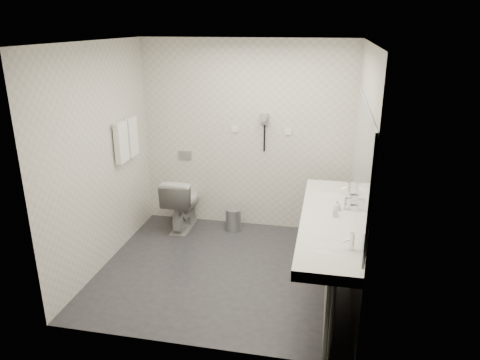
# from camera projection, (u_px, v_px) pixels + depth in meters

# --- Properties ---
(floor) EXTENTS (2.80, 2.80, 0.00)m
(floor) POSITION_uv_depth(u_px,v_px,m) (225.00, 270.00, 5.14)
(floor) COLOR #2A292E
(floor) RESTS_ON ground
(ceiling) EXTENTS (2.80, 2.80, 0.00)m
(ceiling) POSITION_uv_depth(u_px,v_px,m) (222.00, 42.00, 4.31)
(ceiling) COLOR white
(ceiling) RESTS_ON wall_back
(wall_back) EXTENTS (2.80, 0.00, 2.80)m
(wall_back) POSITION_uv_depth(u_px,v_px,m) (246.00, 137.00, 5.93)
(wall_back) COLOR silver
(wall_back) RESTS_ON floor
(wall_front) EXTENTS (2.80, 0.00, 2.80)m
(wall_front) POSITION_uv_depth(u_px,v_px,m) (185.00, 215.00, 3.53)
(wall_front) COLOR silver
(wall_front) RESTS_ON floor
(wall_left) EXTENTS (0.00, 2.60, 2.60)m
(wall_left) POSITION_uv_depth(u_px,v_px,m) (101.00, 158.00, 4.99)
(wall_left) COLOR silver
(wall_left) RESTS_ON floor
(wall_right) EXTENTS (0.00, 2.60, 2.60)m
(wall_right) POSITION_uv_depth(u_px,v_px,m) (360.00, 174.00, 4.47)
(wall_right) COLOR silver
(wall_right) RESTS_ON floor
(vanity_counter) EXTENTS (0.55, 2.20, 0.10)m
(vanity_counter) POSITION_uv_depth(u_px,v_px,m) (329.00, 221.00, 4.48)
(vanity_counter) COLOR white
(vanity_counter) RESTS_ON floor
(vanity_panel) EXTENTS (0.03, 2.15, 0.75)m
(vanity_panel) POSITION_uv_depth(u_px,v_px,m) (329.00, 259.00, 4.62)
(vanity_panel) COLOR gray
(vanity_panel) RESTS_ON floor
(vanity_post_near) EXTENTS (0.06, 0.06, 0.75)m
(vanity_post_near) POSITION_uv_depth(u_px,v_px,m) (330.00, 322.00, 3.65)
(vanity_post_near) COLOR silver
(vanity_post_near) RESTS_ON floor
(vanity_post_far) EXTENTS (0.06, 0.06, 0.75)m
(vanity_post_far) POSITION_uv_depth(u_px,v_px,m) (332.00, 219.00, 5.58)
(vanity_post_far) COLOR silver
(vanity_post_far) RESTS_ON floor
(mirror) EXTENTS (0.02, 2.20, 1.05)m
(mirror) POSITION_uv_depth(u_px,v_px,m) (361.00, 161.00, 4.22)
(mirror) COLOR #B2BCC6
(mirror) RESTS_ON wall_right
(basin_near) EXTENTS (0.40, 0.31, 0.05)m
(basin_near) POSITION_uv_depth(u_px,v_px,m) (328.00, 249.00, 3.87)
(basin_near) COLOR white
(basin_near) RESTS_ON vanity_counter
(basin_far) EXTENTS (0.40, 0.31, 0.05)m
(basin_far) POSITION_uv_depth(u_px,v_px,m) (330.00, 195.00, 5.07)
(basin_far) COLOR white
(basin_far) RESTS_ON vanity_counter
(faucet_near) EXTENTS (0.04, 0.04, 0.15)m
(faucet_near) POSITION_uv_depth(u_px,v_px,m) (352.00, 241.00, 3.80)
(faucet_near) COLOR silver
(faucet_near) RESTS_ON vanity_counter
(faucet_far) EXTENTS (0.04, 0.04, 0.15)m
(faucet_far) POSITION_uv_depth(u_px,v_px,m) (348.00, 189.00, 5.01)
(faucet_far) COLOR silver
(faucet_far) RESTS_ON vanity_counter
(soap_bottle_a) EXTENTS (0.06, 0.06, 0.12)m
(soap_bottle_a) POSITION_uv_depth(u_px,v_px,m) (336.00, 211.00, 4.46)
(soap_bottle_a) COLOR beige
(soap_bottle_a) RESTS_ON vanity_counter
(soap_bottle_b) EXTENTS (0.11, 0.11, 0.10)m
(soap_bottle_b) POSITION_uv_depth(u_px,v_px,m) (337.00, 205.00, 4.62)
(soap_bottle_b) COLOR beige
(soap_bottle_b) RESTS_ON vanity_counter
(glass_left) EXTENTS (0.08, 0.08, 0.12)m
(glass_left) POSITION_uv_depth(u_px,v_px,m) (347.00, 204.00, 4.63)
(glass_left) COLOR silver
(glass_left) RESTS_ON vanity_counter
(glass_right) EXTENTS (0.08, 0.08, 0.11)m
(glass_right) POSITION_uv_depth(u_px,v_px,m) (352.00, 200.00, 4.75)
(glass_right) COLOR silver
(glass_right) RESTS_ON vanity_counter
(toilet) EXTENTS (0.41, 0.73, 0.74)m
(toilet) POSITION_uv_depth(u_px,v_px,m) (182.00, 202.00, 6.10)
(toilet) COLOR white
(toilet) RESTS_ON floor
(flush_plate) EXTENTS (0.18, 0.02, 0.12)m
(flush_plate) POSITION_uv_depth(u_px,v_px,m) (185.00, 155.00, 6.18)
(flush_plate) COLOR #B2B5BA
(flush_plate) RESTS_ON wall_back
(pedal_bin) EXTENTS (0.22, 0.22, 0.29)m
(pedal_bin) POSITION_uv_depth(u_px,v_px,m) (233.00, 220.00, 6.09)
(pedal_bin) COLOR #B2B5BA
(pedal_bin) RESTS_ON floor
(bin_lid) EXTENTS (0.21, 0.21, 0.02)m
(bin_lid) POSITION_uv_depth(u_px,v_px,m) (233.00, 210.00, 6.04)
(bin_lid) COLOR #B2B5BA
(bin_lid) RESTS_ON pedal_bin
(towel_rail) EXTENTS (0.02, 0.62, 0.02)m
(towel_rail) POSITION_uv_depth(u_px,v_px,m) (124.00, 122.00, 5.39)
(towel_rail) COLOR silver
(towel_rail) RESTS_ON wall_left
(towel_near) EXTENTS (0.07, 0.24, 0.48)m
(towel_near) POSITION_uv_depth(u_px,v_px,m) (121.00, 142.00, 5.33)
(towel_near) COLOR white
(towel_near) RESTS_ON towel_rail
(towel_far) EXTENTS (0.07, 0.24, 0.48)m
(towel_far) POSITION_uv_depth(u_px,v_px,m) (131.00, 137.00, 5.59)
(towel_far) COLOR white
(towel_far) RESTS_ON towel_rail
(dryer_cradle) EXTENTS (0.10, 0.04, 0.14)m
(dryer_cradle) POSITION_uv_depth(u_px,v_px,m) (265.00, 119.00, 5.77)
(dryer_cradle) COLOR gray
(dryer_cradle) RESTS_ON wall_back
(dryer_barrel) EXTENTS (0.08, 0.14, 0.08)m
(dryer_barrel) POSITION_uv_depth(u_px,v_px,m) (264.00, 118.00, 5.70)
(dryer_barrel) COLOR gray
(dryer_barrel) RESTS_ON dryer_cradle
(dryer_cord) EXTENTS (0.02, 0.02, 0.35)m
(dryer_cord) POSITION_uv_depth(u_px,v_px,m) (264.00, 138.00, 5.84)
(dryer_cord) COLOR black
(dryer_cord) RESTS_ON dryer_cradle
(switch_plate_a) EXTENTS (0.09, 0.02, 0.09)m
(switch_plate_a) POSITION_uv_depth(u_px,v_px,m) (235.00, 129.00, 5.92)
(switch_plate_a) COLOR white
(switch_plate_a) RESTS_ON wall_back
(switch_plate_b) EXTENTS (0.09, 0.02, 0.09)m
(switch_plate_b) POSITION_uv_depth(u_px,v_px,m) (288.00, 131.00, 5.78)
(switch_plate_b) COLOR white
(switch_plate_b) RESTS_ON wall_back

